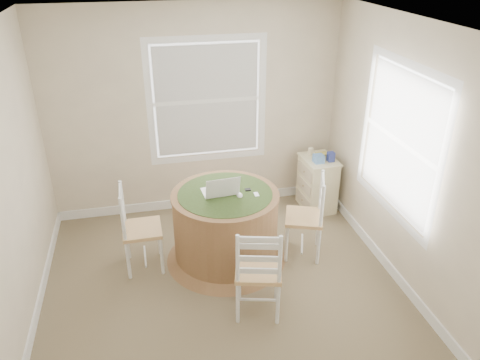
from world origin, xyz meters
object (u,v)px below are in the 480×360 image
object	(u,v)px
round_table	(226,224)
corner_chest	(317,183)
chair_near	(258,270)
laptop	(220,191)
chair_right	(304,217)
chair_left	(142,229)

from	to	relation	value
round_table	corner_chest	world-z (taller)	round_table
chair_near	laptop	distance (m)	0.99
chair_right	chair_near	bearing A→B (deg)	-22.35
round_table	corner_chest	xyz separation A→B (m)	(1.38, 0.85, -0.09)
round_table	chair_left	distance (m)	0.89
laptop	chair_near	bearing A→B (deg)	96.88
round_table	chair_right	bearing A→B (deg)	-5.42
round_table	laptop	xyz separation A→B (m)	(-0.05, 0.01, 0.41)
round_table	chair_left	size ratio (longest dim) A/B	1.39
round_table	corner_chest	bearing A→B (deg)	32.22
chair_near	laptop	size ratio (longest dim) A/B	2.49
chair_left	chair_near	size ratio (longest dim) A/B	1.00
chair_near	corner_chest	world-z (taller)	chair_near
laptop	corner_chest	size ratio (longest dim) A/B	0.54
chair_left	chair_near	bearing A→B (deg)	-133.04
chair_left	laptop	bearing A→B (deg)	-93.08
round_table	corner_chest	distance (m)	1.62
chair_left	chair_right	bearing A→B (deg)	-95.31
corner_chest	chair_near	bearing A→B (deg)	-129.28
chair_left	laptop	size ratio (longest dim) A/B	2.49
chair_right	round_table	bearing A→B (deg)	-76.09
chair_near	laptop	bearing A→B (deg)	-63.77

